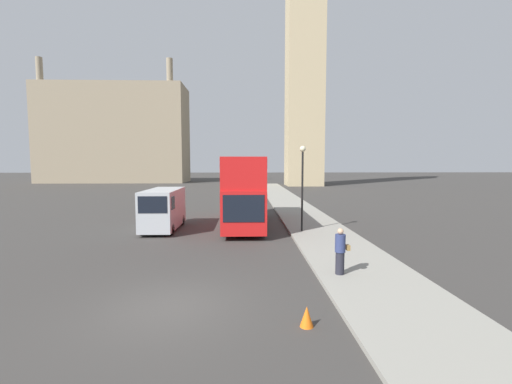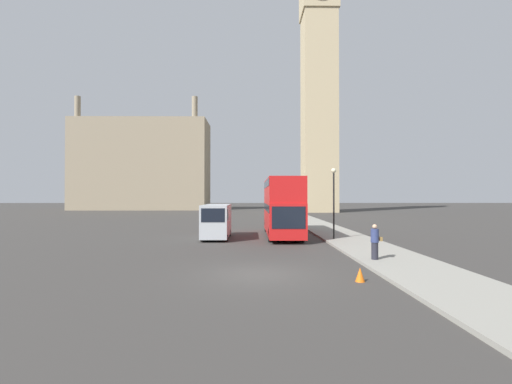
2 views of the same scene
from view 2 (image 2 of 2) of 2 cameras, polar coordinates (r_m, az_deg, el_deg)
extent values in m
plane|color=#383533|center=(14.81, 0.23, -13.49)|extent=(300.00, 300.00, 0.00)
cube|color=gray|center=(16.43, 25.81, -11.88)|extent=(3.88, 120.00, 0.15)
cube|color=tan|center=(74.18, 10.44, 12.78)|extent=(6.75, 6.75, 41.09)
cube|color=gray|center=(88.20, -18.38, 4.23)|extent=(31.76, 11.04, 21.58)
cylinder|color=gray|center=(91.08, -27.60, 12.51)|extent=(1.33, 1.33, 4.75)
cylinder|color=gray|center=(82.72, -10.18, 13.79)|extent=(1.33, 1.33, 4.75)
cube|color=red|center=(28.18, 4.36, -4.23)|extent=(2.57, 10.24, 2.50)
cube|color=red|center=(28.13, 4.36, 0.21)|extent=(2.57, 10.04, 1.87)
cube|color=black|center=(28.15, 4.36, -2.56)|extent=(2.61, 9.83, 0.55)
cube|color=black|center=(28.15, 4.36, 1.35)|extent=(2.61, 9.63, 0.55)
cube|color=black|center=(23.06, 5.47, -4.27)|extent=(2.26, 0.03, 1.50)
cylinder|color=black|center=(24.64, 2.93, -7.10)|extent=(0.72, 1.06, 1.06)
cylinder|color=black|center=(24.82, 7.23, -7.05)|extent=(0.72, 1.06, 1.06)
cylinder|color=black|center=(31.77, 2.13, -5.66)|extent=(0.72, 1.06, 1.06)
cylinder|color=black|center=(31.91, 5.47, -5.63)|extent=(0.72, 1.06, 1.06)
cube|color=#B2B7BC|center=(26.73, -6.57, -4.71)|extent=(1.95, 5.07, 2.43)
cube|color=black|center=(24.16, -7.20, -3.87)|extent=(1.66, 0.02, 0.97)
cube|color=black|center=(25.06, -6.96, -3.75)|extent=(1.98, 0.91, 0.78)
cylinder|color=black|center=(25.21, -8.65, -7.36)|extent=(0.49, 0.71, 0.71)
cylinder|color=black|center=(25.05, -5.31, -7.40)|extent=(0.49, 0.71, 0.71)
cylinder|color=black|center=(28.61, -7.67, -6.56)|extent=(0.49, 0.71, 0.71)
cylinder|color=black|center=(28.46, -4.73, -6.60)|extent=(0.49, 0.71, 0.71)
cylinder|color=#23232D|center=(18.13, 19.19, -9.25)|extent=(0.33, 0.33, 0.84)
cylinder|color=navy|center=(18.04, 19.18, -6.88)|extent=(0.39, 0.39, 0.67)
sphere|color=tan|center=(17.99, 19.17, -5.46)|extent=(0.23, 0.23, 0.23)
cube|color=olive|center=(18.16, 20.06, -7.36)|extent=(0.12, 0.24, 0.20)
cylinder|color=black|center=(25.85, 12.84, -2.26)|extent=(0.12, 0.12, 4.84)
sphere|color=beige|center=(25.90, 12.82, 3.50)|extent=(0.36, 0.36, 0.36)
cone|color=orange|center=(14.05, 16.96, -13.02)|extent=(0.36, 0.36, 0.55)
camera|label=1|loc=(5.22, 28.85, 10.61)|focal=24.00mm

